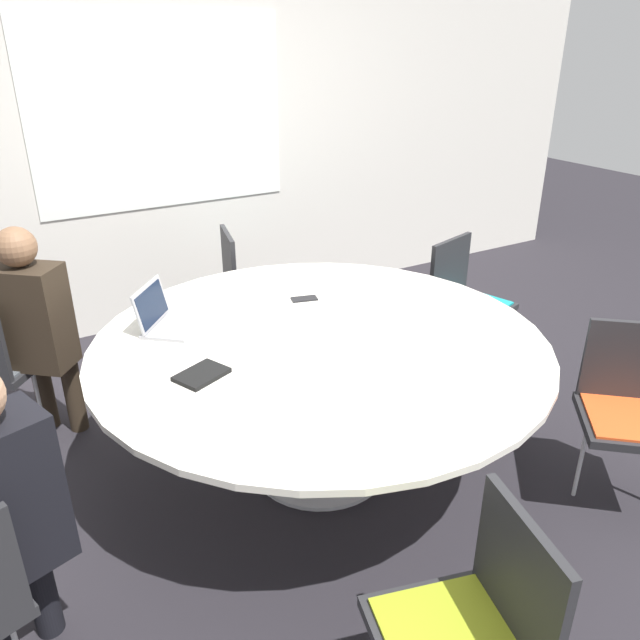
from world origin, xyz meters
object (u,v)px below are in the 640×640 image
(chair_5, at_px, (249,280))
(person_0, at_px, (33,321))
(cell_phone, at_px, (304,299))
(chair_3, at_px, (631,402))
(chair_2, at_px, (473,622))
(laptop, at_px, (164,317))
(chair_4, at_px, (465,294))
(spiral_notebook, at_px, (202,375))

(chair_5, distance_m, person_0, 1.48)
(person_0, bearing_deg, cell_phone, 18.43)
(chair_3, xyz_separation_m, chair_5, (-0.88, 2.31, 0.00))
(chair_2, xyz_separation_m, laptop, (-0.28, 1.91, 0.28))
(chair_4, xyz_separation_m, laptop, (-1.96, 0.02, 0.28))
(chair_2, xyz_separation_m, chair_4, (1.68, 1.89, 0.00))
(chair_5, bearing_deg, person_0, -59.48)
(chair_4, height_order, person_0, person_0)
(chair_2, height_order, chair_3, same)
(chair_5, bearing_deg, laptop, -29.71)
(chair_3, distance_m, cell_phone, 1.68)
(chair_2, distance_m, spiral_notebook, 1.41)
(person_0, bearing_deg, chair_5, 57.62)
(chair_2, distance_m, chair_3, 1.54)
(chair_5, relative_size, person_0, 0.71)
(chair_4, relative_size, laptop, 2.20)
(chair_5, xyz_separation_m, cell_phone, (-0.09, -0.96, 0.23))
(chair_3, bearing_deg, chair_4, -58.71)
(chair_3, height_order, chair_5, same)
(spiral_notebook, bearing_deg, cell_phone, 33.39)
(laptop, bearing_deg, person_0, 88.81)
(person_0, height_order, laptop, person_0)
(spiral_notebook, bearing_deg, chair_4, 14.98)
(chair_2, bearing_deg, person_0, 34.20)
(spiral_notebook, xyz_separation_m, cell_phone, (0.78, 0.51, -0.01))
(chair_2, relative_size, cell_phone, 5.61)
(chair_2, xyz_separation_m, spiral_notebook, (-0.30, 1.36, 0.23))
(person_0, bearing_deg, spiral_notebook, -22.74)
(chair_2, bearing_deg, chair_5, 3.71)
(chair_3, relative_size, cell_phone, 5.61)
(chair_4, relative_size, chair_5, 1.00)
(spiral_notebook, bearing_deg, laptop, 88.18)
(chair_2, relative_size, laptop, 2.20)
(chair_3, xyz_separation_m, laptop, (-1.73, 1.39, 0.28))
(chair_2, relative_size, spiral_notebook, 3.41)
(laptop, bearing_deg, chair_5, -2.60)
(chair_3, bearing_deg, spiral_notebook, 15.13)
(chair_5, height_order, spiral_notebook, chair_5)
(chair_5, bearing_deg, spiral_notebook, -17.47)
(laptop, distance_m, spiral_notebook, 0.56)
(chair_5, bearing_deg, chair_3, 33.87)
(chair_5, distance_m, spiral_notebook, 1.73)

